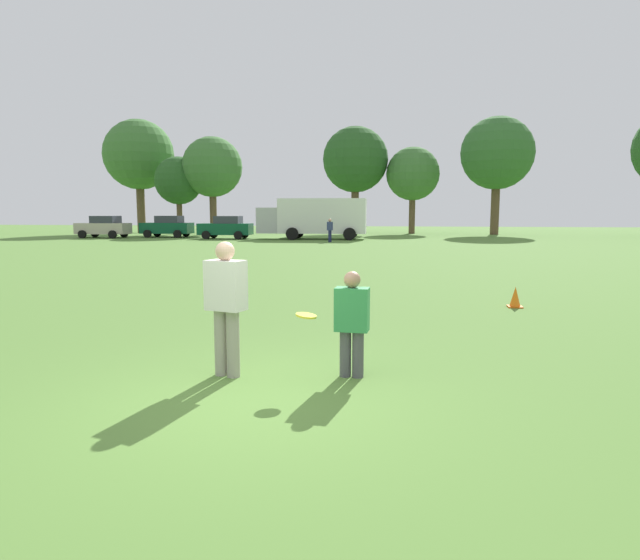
# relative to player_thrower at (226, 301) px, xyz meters

# --- Properties ---
(ground_plane) EXTENTS (150.61, 150.61, 0.00)m
(ground_plane) POSITION_rel_player_thrower_xyz_m (0.56, -0.91, -1.01)
(ground_plane) COLOR #517A33
(player_thrower) EXTENTS (0.57, 0.42, 1.80)m
(player_thrower) POSITION_rel_player_thrower_xyz_m (0.00, 0.00, 0.00)
(player_thrower) COLOR gray
(player_thrower) RESTS_ON ground
(player_defender) EXTENTS (0.46, 0.29, 1.41)m
(player_defender) POSITION_rel_player_thrower_xyz_m (1.65, 0.21, -0.23)
(player_defender) COLOR #4C4C51
(player_defender) RESTS_ON ground
(frisbee) EXTENTS (0.27, 0.27, 0.07)m
(frisbee) POSITION_rel_player_thrower_xyz_m (1.09, -0.10, -0.14)
(frisbee) COLOR yellow
(traffic_cone) EXTENTS (0.32, 0.32, 0.48)m
(traffic_cone) POSITION_rel_player_thrower_xyz_m (4.87, 6.04, -0.78)
(traffic_cone) COLOR #D8590C
(traffic_cone) RESTS_ON ground
(parked_car_near_left) EXTENTS (4.26, 2.33, 1.82)m
(parked_car_near_left) POSITION_rel_player_thrower_xyz_m (-22.27, 35.30, -0.09)
(parked_car_near_left) COLOR #B7AD99
(parked_car_near_left) RESTS_ON ground
(parked_car_mid_left) EXTENTS (4.26, 2.33, 1.82)m
(parked_car_mid_left) POSITION_rel_player_thrower_xyz_m (-17.47, 37.03, -0.09)
(parked_car_mid_left) COLOR #0C4C2D
(parked_car_mid_left) RESTS_ON ground
(parked_car_center) EXTENTS (4.26, 2.33, 1.82)m
(parked_car_center) POSITION_rel_player_thrower_xyz_m (-11.76, 35.40, -0.09)
(parked_car_center) COLOR #0C4C2D
(parked_car_center) RESTS_ON ground
(box_truck) EXTENTS (8.58, 3.21, 3.18)m
(box_truck) POSITION_rel_player_thrower_xyz_m (-4.60, 35.74, 0.74)
(box_truck) COLOR white
(box_truck) RESTS_ON ground
(bystander_sideline_watcher) EXTENTS (0.39, 0.52, 1.67)m
(bystander_sideline_watcher) POSITION_rel_player_thrower_xyz_m (-2.86, 31.81, -0.07)
(bystander_sideline_watcher) COLOR #1E234C
(bystander_sideline_watcher) RESTS_ON ground
(tree_west_oak) EXTENTS (7.03, 7.03, 11.42)m
(tree_west_oak) POSITION_rel_player_thrower_xyz_m (-24.35, 46.07, 6.84)
(tree_west_oak) COLOR brown
(tree_west_oak) RESTS_ON ground
(tree_west_maple) EXTENTS (4.55, 4.55, 7.40)m
(tree_west_maple) POSITION_rel_player_thrower_xyz_m (-19.06, 43.40, 4.07)
(tree_west_maple) COLOR brown
(tree_west_maple) RESTS_ON ground
(tree_center_elm) EXTENTS (5.66, 5.66, 9.20)m
(tree_center_elm) POSITION_rel_player_thrower_xyz_m (-15.67, 43.44, 5.31)
(tree_center_elm) COLOR brown
(tree_center_elm) RESTS_ON ground
(tree_east_birch) EXTENTS (6.49, 6.49, 10.55)m
(tree_east_birch) POSITION_rel_player_thrower_xyz_m (-2.50, 48.18, 6.24)
(tree_east_birch) COLOR brown
(tree_east_birch) RESTS_ON ground
(tree_east_oak) EXTENTS (5.20, 5.20, 8.45)m
(tree_east_oak) POSITION_rel_player_thrower_xyz_m (3.16, 48.10, 4.80)
(tree_east_oak) COLOR brown
(tree_east_oak) RESTS_ON ground
(tree_far_east_pine) EXTENTS (6.75, 6.75, 10.97)m
(tree_far_east_pine) POSITION_rel_player_thrower_xyz_m (10.89, 46.98, 6.53)
(tree_far_east_pine) COLOR brown
(tree_far_east_pine) RESTS_ON ground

